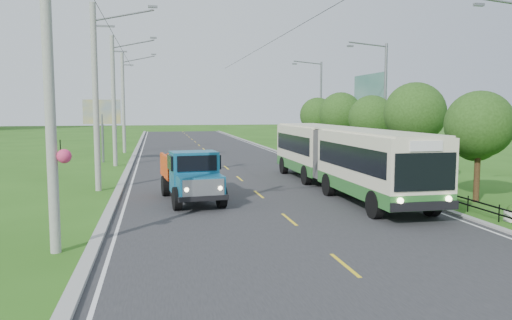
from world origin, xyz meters
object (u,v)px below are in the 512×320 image
object	(u,v)px
pole_mid	(114,100)
tree_third	(414,116)
tree_fourth	(371,121)
planter_front	(512,214)
tree_back	(317,117)
planter_far	(318,157)
tree_fifth	(341,116)
billboard_left	(102,116)
pole_near	(96,97)
dump_truck	(191,172)
pole_nearest	(51,92)
pole_far	(124,102)
bus	(341,154)
tree_second	(478,128)
streetlight_mid	(383,102)
billboard_right	(369,98)
planter_mid	(354,168)
planter_near	(411,184)
streetlight_far	(319,104)

from	to	relation	value
pole_mid	tree_third	world-z (taller)	pole_mid
tree_fourth	planter_front	world-z (taller)	tree_fourth
tree_fourth	planter_front	size ratio (longest dim) A/B	8.06
tree_back	planter_far	bearing A→B (deg)	-106.88
tree_fifth	billboard_left	distance (m)	19.74
pole_near	dump_truck	distance (m)	7.25
pole_nearest	dump_truck	bearing A→B (deg)	59.40
pole_near	tree_third	size ratio (longest dim) A/B	1.67
pole_far	tree_third	world-z (taller)	pole_far
planter_far	bus	distance (m)	16.04
pole_nearest	tree_back	world-z (taller)	pole_nearest
tree_second	streetlight_mid	world-z (taller)	streetlight_mid
billboard_left	dump_truck	size ratio (longest dim) A/B	0.85
planter_front	billboard_left	bearing A→B (deg)	124.84
pole_nearest	pole_far	distance (m)	36.00
billboard_right	dump_truck	distance (m)	22.25
planter_mid	billboard_left	world-z (taller)	billboard_left
pole_near	streetlight_mid	world-z (taller)	pole_near
pole_far	billboard_right	distance (m)	24.33
planter_near	billboard_right	bearing A→B (deg)	75.20
planter_mid	dump_truck	bearing A→B (deg)	-143.22
pole_mid	tree_fourth	size ratio (longest dim) A/B	1.85
pole_nearest	tree_back	bearing A→B (deg)	58.16
streetlight_far	dump_truck	world-z (taller)	streetlight_far
planter_front	billboard_left	xyz separation A→B (m)	(-18.10, 26.00, 3.58)
pole_mid	pole_far	size ratio (longest dim) A/B	1.00
pole_mid	billboard_right	xyz separation A→B (m)	(20.56, -1.00, 0.25)
tree_fourth	tree_fifth	bearing A→B (deg)	90.00
pole_mid	streetlight_far	bearing A→B (deg)	20.32
streetlight_far	planter_front	xyz separation A→B (m)	(-2.04, -30.00, -4.62)
tree_third	pole_near	bearing A→B (deg)	177.29
streetlight_mid	planter_far	xyz separation A→B (m)	(-2.04, 8.00, -4.62)
tree_back	planter_front	xyz separation A→B (m)	(-1.26, -28.14, -3.37)
pole_mid	planter_mid	distance (m)	18.88
planter_front	planter_mid	distance (m)	16.00
tree_back	tree_fifth	bearing A→B (deg)	-90.00
bus	tree_third	bearing A→B (deg)	16.82
tree_fourth	pole_nearest	bearing A→B (deg)	-136.55
tree_second	tree_fourth	distance (m)	12.00
billboard_right	tree_third	bearing A→B (deg)	-101.64
pole_near	tree_back	xyz separation A→B (m)	(18.12, 17.14, -1.44)
streetlight_far	planter_mid	size ratio (longest dim) A/B	13.54
tree_back	billboard_right	distance (m)	6.82
pole_mid	billboard_left	distance (m)	3.47
pole_mid	tree_fifth	world-z (taller)	pole_mid
streetlight_mid	billboard_right	distance (m)	6.24
tree_fifth	streetlight_far	size ratio (longest dim) A/B	0.64
tree_back	dump_truck	size ratio (longest dim) A/B	0.90
streetlight_mid	bus	size ratio (longest dim) A/B	0.52
tree_fourth	dump_truck	world-z (taller)	tree_fourth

